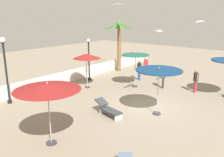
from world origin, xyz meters
TOP-DOWN VIEW (x-y plane):
  - ground_plane at (0.00, 0.00)m, footprint 56.00×56.00m
  - boundary_wall at (0.00, 8.40)m, footprint 25.20×0.30m
  - patio_umbrella_0 at (-0.46, -0.74)m, footprint 2.56×2.56m
  - patio_umbrella_1 at (3.22, 3.23)m, footprint 2.09×2.09m
  - patio_umbrella_2 at (0.69, 5.97)m, footprint 2.06×2.06m
  - patio_umbrella_4 at (-6.28, 1.31)m, footprint 2.81×2.81m
  - palm_tree_0 at (6.74, 7.50)m, footprint 2.90×2.91m
  - lamp_post_0 at (-4.86, 7.50)m, footprint 0.34×0.34m
  - lamp_post_2 at (2.34, 7.36)m, footprint 0.30×0.30m
  - lounge_chair_1 at (-2.34, 1.33)m, footprint 0.86×1.91m
  - guest_0 at (4.30, 1.35)m, footprint 0.54×0.34m
  - guest_1 at (7.00, 4.51)m, footprint 0.28×0.56m
  - guest_2 at (5.08, 4.02)m, footprint 0.34×0.53m
  - guest_3 at (4.82, -0.98)m, footprint 0.44×0.42m
  - seagull_0 at (4.54, -1.03)m, footprint 1.37×0.38m
  - seagull_1 at (7.01, 7.86)m, footprint 1.21×0.79m
  - seagull_2 at (0.95, 0.12)m, footprint 1.39×0.38m

SIDE VIEW (x-z plane):
  - ground_plane at x=0.00m, z-range 0.00..0.00m
  - lounge_chair_1 at x=-2.34m, z-range 0.00..0.81m
  - boundary_wall at x=0.00m, z-range 0.00..0.93m
  - guest_0 at x=4.30m, z-range 0.17..1.82m
  - guest_3 at x=4.82m, z-range 0.18..1.88m
  - guest_1 at x=7.00m, z-range 0.19..1.90m
  - guest_2 at x=5.08m, z-range 0.19..1.94m
  - lamp_post_2 at x=2.34m, z-range 0.15..3.73m
  - patio_umbrella_1 at x=3.22m, z-range 1.04..3.75m
  - patio_umbrella_0 at x=-0.46m, z-range 1.09..3.85m
  - patio_umbrella_2 at x=0.69m, z-range 1.11..3.84m
  - lamp_post_0 at x=-4.86m, z-range 0.37..4.59m
  - patio_umbrella_4 at x=-6.28m, z-range 1.20..4.05m
  - palm_tree_0 at x=6.74m, z-range 0.65..5.58m
  - seagull_2 at x=0.95m, z-range 4.47..4.69m
  - seagull_0 at x=4.54m, z-range 4.98..5.16m
  - seagull_1 at x=7.01m, z-range 6.38..6.57m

